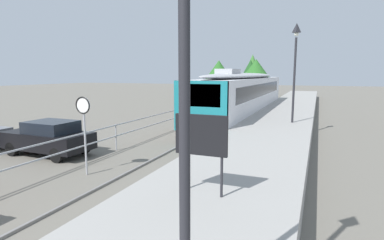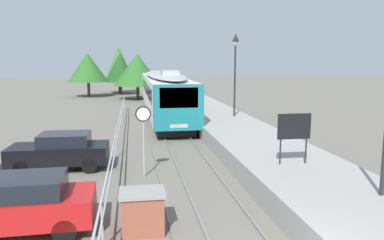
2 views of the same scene
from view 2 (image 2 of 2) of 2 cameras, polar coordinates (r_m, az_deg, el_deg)
name	(u,v)px [view 2 (image 2 of 2)]	position (r m, az deg, el deg)	size (l,w,h in m)	color
ground_plane	(127,122)	(28.10, -9.99, -0.36)	(160.00, 160.00, 0.00)	#6B665B
track_rails	(167,121)	(28.20, -3.88, -0.14)	(3.20, 60.00, 0.14)	#6B665B
commuter_train	(164,91)	(30.31, -4.34, 4.52)	(2.82, 20.22, 3.74)	silver
station_platform	(209,115)	(28.61, 2.60, 0.84)	(3.90, 60.00, 0.90)	#999691
platform_lamp_mid_platform	(235,59)	(24.63, 6.62, 9.21)	(0.34, 0.34, 5.35)	#232328
platform_notice_board	(294,128)	(13.53, 15.35, -1.20)	(1.20, 0.08, 1.80)	#232328
speed_limit_sign	(143,123)	(14.51, -7.46, -0.53)	(0.61, 0.10, 2.81)	#9EA0A5
brick_utility_cabinet	(142,211)	(10.25, -7.59, -13.66)	(1.21, 0.99, 1.13)	brown
carpark_fence	(117,138)	(18.11, -11.45, -2.64)	(0.06, 36.06, 1.25)	#9EA0A5
parked_hatchback_red	(18,204)	(11.02, -25.08, -11.61)	(4.04, 1.86, 1.53)	red
parked_hatchback_black	(61,151)	(16.62, -19.46, -4.45)	(4.04, 1.85, 1.53)	black
tree_behind_carpark	(119,64)	(54.61, -11.11, 8.42)	(4.13, 4.13, 6.56)	brown
tree_behind_station_far	(120,67)	(51.85, -10.91, 7.91)	(4.17, 4.17, 5.63)	brown
tree_distant_left	(137,70)	(44.60, -8.36, 7.62)	(5.58, 5.58, 5.36)	brown
tree_distant_centre	(88,68)	(49.19, -15.65, 7.74)	(5.10, 5.10, 5.50)	brown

